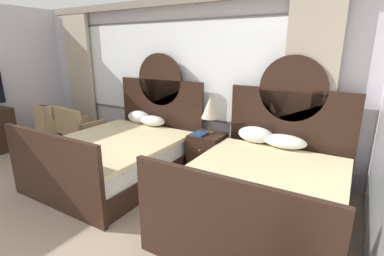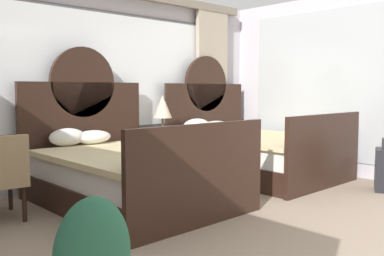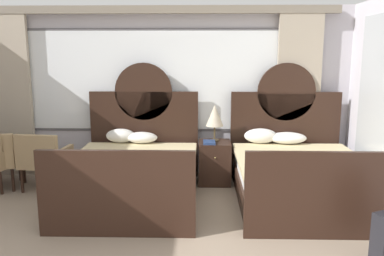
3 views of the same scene
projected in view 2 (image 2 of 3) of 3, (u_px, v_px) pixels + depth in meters
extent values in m
cube|color=silver|center=(85.00, 84.00, 5.67)|extent=(6.22, 0.07, 2.70)
cube|color=#575459|center=(87.00, 70.00, 5.63)|extent=(4.24, 0.02, 1.63)
cube|color=white|center=(87.00, 70.00, 5.62)|extent=(4.16, 0.02, 1.55)
cube|color=tan|center=(212.00, 88.00, 7.14)|extent=(0.67, 0.08, 2.60)
cube|color=silver|center=(376.00, 85.00, 5.98)|extent=(0.07, 4.97, 2.70)
cube|color=#B2B7BC|center=(354.00, 85.00, 6.17)|extent=(0.01, 3.48, 2.27)
cube|color=black|center=(133.00, 191.00, 4.77)|extent=(1.63, 2.10, 0.30)
cube|color=white|center=(133.00, 167.00, 4.74)|extent=(1.57, 2.00, 0.24)
cube|color=beige|center=(137.00, 154.00, 4.67)|extent=(1.67, 1.90, 0.06)
cube|color=black|center=(84.00, 136.00, 5.50)|extent=(1.71, 0.06, 1.38)
cylinder|color=black|center=(83.00, 82.00, 5.44)|extent=(0.90, 0.06, 0.90)
cube|color=black|center=(201.00, 176.00, 3.95)|extent=(1.71, 0.06, 0.97)
ellipsoid|color=white|center=(67.00, 137.00, 5.12)|extent=(0.45, 0.27, 0.21)
ellipsoid|color=white|center=(93.00, 137.00, 5.32)|extent=(0.48, 0.29, 0.17)
cube|color=black|center=(257.00, 166.00, 6.28)|extent=(1.63, 2.10, 0.30)
cube|color=white|center=(258.00, 148.00, 6.26)|extent=(1.57, 2.00, 0.24)
cube|color=beige|center=(262.00, 138.00, 6.18)|extent=(1.67, 1.90, 0.06)
cube|color=black|center=(206.00, 126.00, 7.02)|extent=(1.71, 0.06, 1.38)
cylinder|color=black|center=(206.00, 84.00, 6.96)|extent=(0.90, 0.06, 0.90)
cube|color=black|center=(325.00, 152.00, 5.46)|extent=(1.71, 0.06, 0.97)
ellipsoid|color=white|center=(197.00, 126.00, 6.59)|extent=(0.50, 0.27, 0.23)
ellipsoid|color=white|center=(215.00, 126.00, 6.86)|extent=(0.58, 0.33, 0.17)
cube|color=black|center=(166.00, 157.00, 6.07)|extent=(0.48, 0.48, 0.65)
sphere|color=tan|center=(178.00, 149.00, 5.87)|extent=(0.02, 0.02, 0.02)
cylinder|color=brown|center=(163.00, 133.00, 6.08)|extent=(0.14, 0.14, 0.02)
cylinder|color=brown|center=(163.00, 125.00, 6.07)|extent=(0.03, 0.03, 0.21)
cone|color=beige|center=(163.00, 106.00, 6.05)|extent=(0.27, 0.27, 0.33)
cube|color=navy|center=(166.00, 134.00, 5.91)|extent=(0.18, 0.26, 0.03)
cube|color=tan|center=(18.00, 164.00, 4.32)|extent=(0.12, 0.56, 0.16)
cylinder|color=black|center=(10.00, 194.00, 4.54)|extent=(0.04, 0.04, 0.35)
cylinder|color=black|center=(24.00, 204.00, 4.13)|extent=(0.04, 0.04, 0.35)
cube|color=black|center=(382.00, 170.00, 5.41)|extent=(0.41, 0.31, 0.54)
cube|color=#232326|center=(383.00, 143.00, 5.38)|extent=(0.19, 0.11, 0.13)
cylinder|color=black|center=(382.00, 191.00, 5.29)|extent=(0.05, 0.04, 0.05)
cylinder|color=black|center=(381.00, 186.00, 5.57)|extent=(0.05, 0.04, 0.05)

